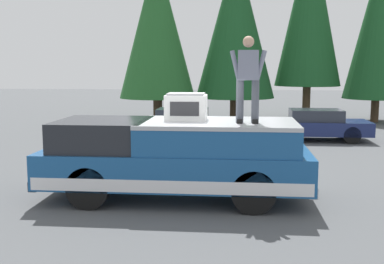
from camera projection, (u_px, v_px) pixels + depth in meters
ground_plane at (187, 193)px, 10.45m from camera, size 90.00×90.00×0.00m
pickup_truck at (176, 158)px, 9.88m from camera, size 2.01×5.54×1.65m
compressor_unit at (186, 107)px, 9.87m from camera, size 0.65×0.84×0.56m
person_on_truck_bed at (248, 77)px, 9.28m from camera, size 0.29×0.72×1.69m
parked_car_navy at (313, 125)px, 17.74m from camera, size 1.64×4.10×1.16m
parked_car_grey at (181, 124)px, 18.04m from camera, size 1.64×4.10×1.16m
conifer_far_left at (379, 25)px, 23.04m from camera, size 3.23×3.23×8.31m
conifer_left at (309, 6)px, 23.77m from camera, size 3.31×3.31×9.73m
conifer_center_left at (236, 24)px, 23.61m from camera, size 3.96×3.96×8.53m
conifer_center_right at (157, 26)px, 23.09m from camera, size 3.72×3.72×8.21m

